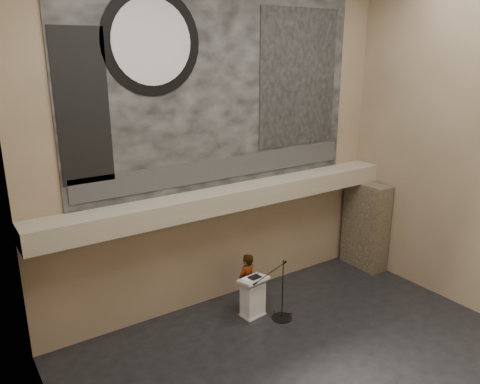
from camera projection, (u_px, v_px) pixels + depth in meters
floor at (325, 374)px, 9.85m from camera, size 10.00×10.00×0.00m
wall_back at (222, 145)px, 11.79m from camera, size 10.00×0.02×8.50m
wall_left at (54, 237)px, 5.95m from camera, size 0.02×8.00×8.50m
soffit at (231, 198)px, 11.85m from camera, size 10.00×0.80×0.50m
sprinkler_left at (176, 221)px, 11.04m from camera, size 0.04×0.04×0.06m
sprinkler_right at (290, 196)px, 12.91m from camera, size 0.04×0.04×0.06m
banner at (222, 86)px, 11.35m from camera, size 8.00×0.05×5.00m
banner_text_strip at (224, 168)px, 11.91m from camera, size 7.76×0.02×0.55m
banner_clock_rim at (152, 42)px, 10.06m from camera, size 2.30×0.02×2.30m
banner_clock_face at (152, 42)px, 10.05m from camera, size 1.84×0.02×1.84m
banner_building_print at (299, 79)px, 12.57m from camera, size 2.60×0.02×3.60m
banner_brick_print at (83, 108)px, 9.59m from camera, size 1.10×0.02×3.20m
stone_pier at (366, 225)px, 14.44m from camera, size 0.60×1.40×2.70m
lectern at (253, 298)px, 11.79m from camera, size 0.75×0.57×1.13m
binder at (255, 277)px, 11.62m from camera, size 0.32×0.27×0.04m
papers at (249, 279)px, 11.56m from camera, size 0.31×0.36×0.00m
speaker_person at (247, 282)px, 12.12m from camera, size 0.64×0.51×1.55m
mic_stand at (281, 310)px, 11.78m from camera, size 1.50×0.75×1.61m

